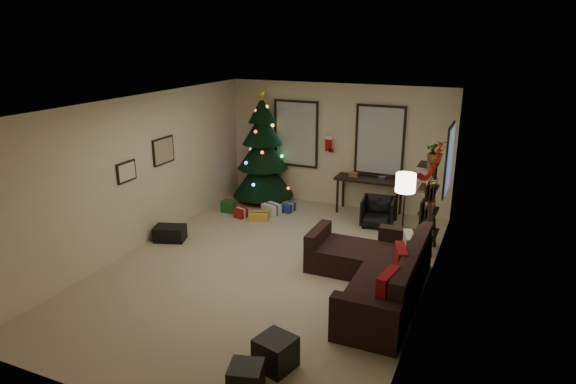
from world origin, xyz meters
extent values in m
plane|color=tan|center=(0.00, 0.00, 0.00)|extent=(7.00, 7.00, 0.00)
plane|color=white|center=(0.00, 0.00, 2.70)|extent=(7.00, 7.00, 0.00)
plane|color=beige|center=(0.00, 3.50, 1.35)|extent=(5.00, 0.00, 5.00)
plane|color=beige|center=(0.00, -3.50, 1.35)|extent=(5.00, 0.00, 5.00)
plane|color=beige|center=(-2.50, 0.00, 1.35)|extent=(0.00, 7.00, 7.00)
plane|color=beige|center=(2.50, 0.00, 1.35)|extent=(0.00, 7.00, 7.00)
cube|color=#728CB2|center=(-0.95, 3.47, 1.55)|extent=(0.94, 0.02, 1.35)
cube|color=beige|center=(-0.95, 3.47, 1.55)|extent=(0.94, 0.03, 1.35)
cube|color=#728CB2|center=(0.95, 3.47, 1.55)|extent=(0.94, 0.02, 1.35)
cube|color=beige|center=(0.95, 3.47, 1.55)|extent=(0.94, 0.03, 1.35)
cube|color=#728CB2|center=(2.47, 2.55, 1.50)|extent=(0.05, 0.27, 1.17)
cube|color=beige|center=(2.47, 2.55, 1.50)|extent=(0.05, 0.45, 1.17)
cylinder|color=black|center=(-1.63, 3.14, 0.15)|extent=(0.10, 0.10, 0.31)
cone|color=black|center=(-1.63, 3.14, 0.61)|extent=(1.39, 1.39, 0.97)
cone|color=black|center=(-1.63, 3.14, 1.18)|extent=(1.14, 1.14, 0.82)
cone|color=black|center=(-1.63, 3.14, 1.69)|extent=(0.90, 0.90, 0.72)
cone|color=black|center=(-1.63, 3.14, 2.10)|extent=(0.61, 0.61, 0.56)
cylinder|color=maroon|center=(-1.63, 3.14, 0.02)|extent=(1.12, 1.12, 0.04)
cube|color=navy|center=(-0.80, 2.65, 0.09)|extent=(0.25, 0.30, 0.18)
cube|color=maroon|center=(-1.55, 1.90, 0.10)|extent=(0.22, 0.22, 0.20)
cube|color=gold|center=(-1.15, 1.95, 0.07)|extent=(0.40, 0.30, 0.15)
cube|color=silver|center=(-1.05, 2.35, 0.11)|extent=(0.35, 0.28, 0.22)
cube|color=#14591E|center=(-1.95, 2.10, 0.12)|extent=(0.30, 0.22, 0.25)
cube|color=black|center=(2.03, -0.23, 0.20)|extent=(0.86, 2.30, 0.40)
cube|color=black|center=(2.36, -0.23, 0.63)|extent=(0.20, 2.30, 0.46)
cube|color=black|center=(2.03, -1.48, 0.32)|extent=(0.86, 0.20, 0.63)
cube|color=black|center=(2.03, 1.02, 0.32)|extent=(0.86, 0.20, 0.63)
cube|color=black|center=(1.19, 0.48, 0.20)|extent=(0.81, 0.86, 0.40)
cube|color=black|center=(0.69, 0.48, 0.32)|extent=(0.18, 0.86, 0.63)
cube|color=maroon|center=(2.21, -1.13, 0.64)|extent=(0.20, 0.49, 0.48)
cube|color=maroon|center=(2.21, -0.32, 0.64)|extent=(0.27, 0.50, 0.49)
cube|color=beige|center=(2.21, 0.27, 0.63)|extent=(0.25, 0.47, 0.45)
cube|color=black|center=(1.21, -2.30, 0.19)|extent=(0.49, 0.49, 0.38)
cube|color=black|center=(1.10, -2.82, 0.17)|extent=(0.44, 0.44, 0.34)
cube|color=black|center=(0.84, 3.22, 0.75)|extent=(1.44, 0.52, 0.05)
cylinder|color=black|center=(0.20, 3.01, 0.36)|extent=(0.05, 0.05, 0.72)
cylinder|color=black|center=(0.20, 3.43, 0.36)|extent=(0.05, 0.05, 0.72)
cylinder|color=black|center=(1.47, 3.01, 0.36)|extent=(0.05, 0.05, 0.72)
cylinder|color=black|center=(1.47, 3.43, 0.36)|extent=(0.05, 0.05, 0.72)
imported|color=black|center=(1.20, 2.57, 0.30)|extent=(0.63, 0.60, 0.59)
cube|color=black|center=(2.32, 1.47, 0.91)|extent=(0.05, 0.05, 1.82)
cube|color=black|center=(2.32, 1.96, 0.91)|extent=(0.05, 0.05, 1.82)
cube|color=black|center=(2.29, 1.71, 0.35)|extent=(0.30, 0.51, 0.03)
cube|color=black|center=(2.29, 1.71, 0.76)|extent=(0.30, 0.51, 0.03)
cube|color=black|center=(2.29, 1.71, 1.16)|extent=(0.30, 0.51, 0.03)
cube|color=black|center=(2.29, 1.71, 1.57)|extent=(0.30, 0.51, 0.03)
imported|color=#4C4C4C|center=(2.30, 1.93, 1.83)|extent=(0.58, 0.53, 0.54)
cylinder|color=black|center=(1.95, 1.14, 0.01)|extent=(0.27, 0.27, 0.03)
cylinder|color=black|center=(1.95, 1.14, 0.67)|extent=(0.03, 0.03, 1.29)
cylinder|color=white|center=(1.95, 1.14, 1.38)|extent=(0.32, 0.32, 0.31)
cube|color=black|center=(-2.48, 0.69, 1.61)|extent=(0.04, 0.60, 0.50)
cube|color=tan|center=(-2.48, 0.69, 1.61)|extent=(0.01, 0.54, 0.45)
cube|color=black|center=(-2.48, -0.35, 1.46)|extent=(0.04, 0.45, 0.35)
cube|color=beige|center=(-2.48, -0.35, 1.46)|extent=(0.01, 0.41, 0.31)
cube|color=black|center=(2.48, -0.60, 1.55)|extent=(0.03, 0.22, 0.28)
cube|color=black|center=(2.48, -0.25, 1.70)|extent=(0.03, 0.18, 0.22)
cube|color=black|center=(2.48, -0.25, 1.40)|extent=(0.03, 0.20, 0.16)
cube|color=black|center=(2.48, 0.10, 1.58)|extent=(0.03, 0.26, 0.20)
cube|color=black|center=(2.48, 0.45, 1.48)|extent=(0.03, 0.18, 0.24)
cube|color=black|center=(2.48, 0.45, 1.78)|extent=(0.03, 0.16, 0.16)
cube|color=#990F0C|center=(-0.15, 3.37, 1.40)|extent=(0.14, 0.04, 0.30)
cube|color=white|center=(-0.15, 3.37, 1.55)|extent=(0.16, 0.05, 0.08)
cube|color=#990F0C|center=(-0.08, 3.37, 1.27)|extent=(0.10, 0.04, 0.08)
cube|color=#990F0C|center=(0.18, 3.58, 1.51)|extent=(0.14, 0.04, 0.30)
cube|color=white|center=(0.18, 3.58, 1.66)|extent=(0.16, 0.05, 0.08)
cube|color=#990F0C|center=(0.25, 3.58, 1.38)|extent=(0.10, 0.04, 0.08)
cube|color=black|center=(-2.17, 0.30, 0.14)|extent=(0.64, 0.52, 0.28)
camera|label=1|loc=(3.31, -6.75, 3.71)|focal=31.21mm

